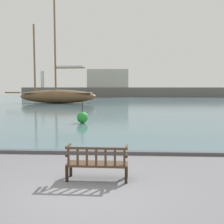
% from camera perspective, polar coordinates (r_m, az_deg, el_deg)
% --- Properties ---
extents(ground_plane, '(160.00, 160.00, 0.00)m').
position_cam_1_polar(ground_plane, '(6.78, -5.51, -16.09)').
color(ground_plane, slate).
extents(harbor_water, '(100.00, 80.00, 0.08)m').
position_cam_1_polar(harbor_water, '(50.31, 1.96, 2.33)').
color(harbor_water, '#476670').
rests_on(harbor_water, ground).
extents(quay_edge_kerb, '(40.00, 0.30, 0.12)m').
position_cam_1_polar(quay_edge_kerb, '(10.42, -2.34, -8.16)').
color(quay_edge_kerb, '#4C4C50').
rests_on(quay_edge_kerb, ground).
extents(park_bench, '(1.61, 0.56, 0.92)m').
position_cam_1_polar(park_bench, '(7.49, -3.03, -10.23)').
color(park_bench, black).
rests_on(park_bench, ground).
extents(sailboat_outer_starboard, '(13.98, 3.38, 15.77)m').
position_cam_1_polar(sailboat_outer_starboard, '(42.17, -11.00, 3.46)').
color(sailboat_outer_starboard, brown).
rests_on(sailboat_outer_starboard, harbor_water).
extents(channel_buoy, '(0.75, 0.75, 1.45)m').
position_cam_1_polar(channel_buoy, '(18.59, -6.02, -1.09)').
color(channel_buoy, green).
rests_on(channel_buoy, harbor_water).
extents(far_breakwater, '(49.25, 2.40, 6.74)m').
position_cam_1_polar(far_breakwater, '(68.12, 1.35, 4.70)').
color(far_breakwater, '#66605B').
rests_on(far_breakwater, ground).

